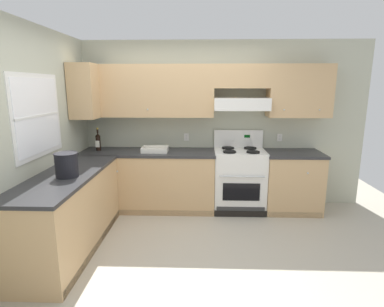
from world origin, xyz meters
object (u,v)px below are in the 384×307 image
Objects in this scene: wine_bottle at (98,141)px; stove at (239,179)px; bucket at (66,164)px; bowl at (155,150)px.

stove is at bearing -0.45° from wine_bottle.
wine_bottle reaches higher than bucket.
bucket is (0.12, -1.38, -0.00)m from wine_bottle.
stove is 2.51m from bucket.
wine_bottle is (-2.15, 0.02, 0.57)m from stove.
stove is 4.53× the size of bucket.
bucket is (-0.76, -1.31, 0.11)m from bowl.
stove is at bearing 2.44° from bowl.
wine_bottle reaches higher than stove.
bucket reaches higher than bowl.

